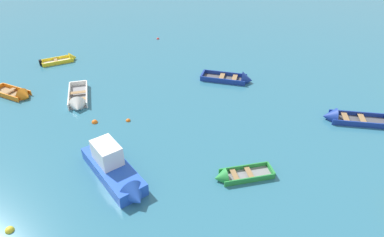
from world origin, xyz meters
TOP-DOWN VIEW (x-y plane):
  - rowboat_orange_cluster_outer at (-14.55, 18.54)m, footprint 4.07×2.00m
  - rowboat_deep_blue_back_row_right at (10.62, 21.42)m, footprint 4.92×1.85m
  - rowboat_green_outer_left at (3.74, 13.34)m, footprint 3.61×2.56m
  - rowboat_white_outer_right at (-9.24, 18.68)m, footprint 3.37×4.58m
  - motor_launch_blue_far_back at (-2.70, 11.65)m, footprint 5.50×4.84m
  - rowboat_yellow_near_camera at (-14.78, 25.96)m, footprint 3.21×3.04m
  - rowboat_deep_blue_far_right at (2.35, 25.74)m, footprint 4.51×1.55m
  - mooring_buoy_midfield at (-6.75, 16.65)m, footprint 0.44×0.44m
  - mooring_buoy_central at (-7.99, 34.07)m, footprint 0.32×0.32m
  - mooring_buoy_far_field at (-4.49, 17.46)m, footprint 0.34×0.34m
  - mooring_buoy_trailing at (-6.23, 6.99)m, footprint 0.44×0.44m

SIDE VIEW (x-z plane):
  - mooring_buoy_midfield at x=-6.75m, z-range -0.22..0.22m
  - mooring_buoy_central at x=-7.99m, z-range -0.16..0.16m
  - mooring_buoy_far_field at x=-4.49m, z-range -0.17..0.17m
  - mooring_buoy_trailing at x=-6.23m, z-range -0.22..0.22m
  - rowboat_yellow_near_camera at x=-14.78m, z-range -0.39..0.72m
  - rowboat_green_outer_left at x=3.74m, z-range -0.36..0.69m
  - rowboat_orange_cluster_outer at x=-14.55m, z-range -0.41..0.80m
  - rowboat_deep_blue_back_row_right at x=10.62m, z-range -0.47..0.87m
  - rowboat_deep_blue_far_right at x=2.35m, z-range -0.49..0.90m
  - rowboat_white_outer_right at x=-9.24m, z-range -0.43..0.89m
  - motor_launch_blue_far_back at x=-2.70m, z-range -0.50..1.76m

